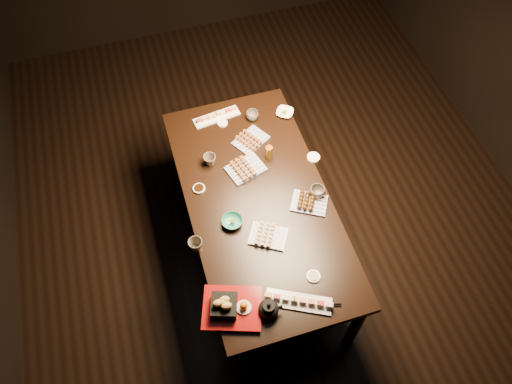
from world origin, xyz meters
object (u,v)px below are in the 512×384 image
at_px(sushi_platter_far, 216,116).
at_px(tempura_tray, 232,305).
at_px(yakitori_plate_right, 268,235).
at_px(teacup_far_right, 252,115).
at_px(teacup_near_left, 196,245).
at_px(sushi_platter_near, 299,301).
at_px(edamame_bowl_cream, 285,113).
at_px(condiment_bottle, 269,151).
at_px(yakitori_plate_center, 246,167).
at_px(dining_table, 258,228).
at_px(yakitori_plate_left, 251,138).
at_px(teacup_far_left, 210,160).
at_px(teacup_mid_right, 317,192).
at_px(edamame_bowl_green, 232,222).
at_px(teapot, 269,308).

distance_m(sushi_platter_far, tempura_tray, 1.44).
xyz_separation_m(yakitori_plate_right, tempura_tray, (-0.33, -0.38, 0.03)).
bearing_deg(teacup_far_right, teacup_near_left, -124.90).
distance_m(sushi_platter_near, yakitori_plate_right, 0.45).
bearing_deg(yakitori_plate_right, tempura_tray, -101.15).
bearing_deg(edamame_bowl_cream, condiment_bottle, -124.09).
bearing_deg(yakitori_plate_center, dining_table, -104.74).
distance_m(teacup_far_right, condiment_bottle, 0.37).
height_order(yakitori_plate_left, teacup_far_right, teacup_far_right).
xyz_separation_m(yakitori_plate_center, teacup_near_left, (-0.45, -0.47, 0.01)).
bearing_deg(teacup_far_left, teacup_mid_right, -36.99).
distance_m(sushi_platter_far, yakitori_plate_left, 0.33).
relative_size(sushi_platter_near, condiment_bottle, 2.57).
bearing_deg(yakitori_plate_right, condiment_bottle, 102.09).
bearing_deg(yakitori_plate_right, edamame_bowl_cream, 95.67).
bearing_deg(teacup_far_right, yakitori_plate_right, -100.97).
bearing_deg(sushi_platter_near, sushi_platter_far, 120.23).
height_order(sushi_platter_far, yakitori_plate_center, yakitori_plate_center).
height_order(sushi_platter_far, teacup_far_left, teacup_far_left).
bearing_deg(yakitori_plate_center, edamame_bowl_green, -134.70).
bearing_deg(teacup_near_left, teacup_mid_right, 9.73).
xyz_separation_m(teacup_far_right, condiment_bottle, (0.01, -0.37, 0.04)).
bearing_deg(teacup_far_left, tempura_tray, -97.21).
xyz_separation_m(sushi_platter_far, teacup_mid_right, (0.45, -0.84, 0.02)).
distance_m(edamame_bowl_cream, teapot, 1.49).
distance_m(edamame_bowl_green, tempura_tray, 0.56).
distance_m(teacup_near_left, teapot, 0.59).
bearing_deg(teacup_near_left, yakitori_plate_right, -7.12).
xyz_separation_m(yakitori_plate_right, condiment_bottle, (0.19, 0.58, 0.05)).
bearing_deg(tempura_tray, teacup_mid_right, 57.03).
bearing_deg(sushi_platter_far, yakitori_plate_center, 89.87).
bearing_deg(tempura_tray, yakitori_plate_center, 87.74).
relative_size(sushi_platter_near, teacup_mid_right, 3.86).
bearing_deg(teapot, teacup_mid_right, 60.78).
relative_size(edamame_bowl_cream, teapot, 0.89).
xyz_separation_m(yakitori_plate_center, tempura_tray, (-0.35, -0.91, 0.03)).
relative_size(tempura_tray, teapot, 2.40).
bearing_deg(sushi_platter_far, edamame_bowl_green, 73.70).
bearing_deg(edamame_bowl_cream, teacup_mid_right, -92.26).
distance_m(teacup_far_left, condiment_bottle, 0.40).
bearing_deg(teacup_far_right, condiment_bottle, -89.00).
xyz_separation_m(teacup_far_left, teapot, (0.06, -1.10, 0.02)).
height_order(dining_table, teapot, teapot).
xyz_separation_m(edamame_bowl_green, tempura_tray, (-0.15, -0.53, 0.04)).
bearing_deg(sushi_platter_far, teapot, 78.65).
relative_size(sushi_platter_near, yakitori_plate_left, 1.66).
relative_size(teacup_far_right, condiment_bottle, 0.60).
relative_size(yakitori_plate_left, edamame_bowl_green, 1.74).
relative_size(yakitori_plate_left, teacup_near_left, 2.60).
relative_size(dining_table, edamame_bowl_cream, 14.79).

